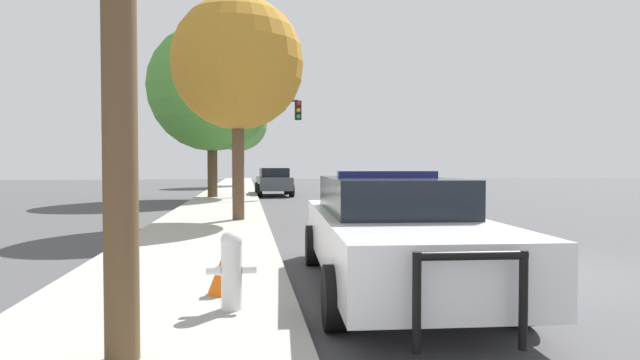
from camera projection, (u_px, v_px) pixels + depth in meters
ground_plane at (530, 275)px, 7.37m from camera, size 110.00×110.00×0.00m
sidewalk_left at (175, 282)px, 6.62m from camera, size 3.00×110.00×0.13m
police_car at (391, 229)px, 6.62m from camera, size 2.34×5.46×1.54m
fire_hydrant at (232, 267)px, 5.15m from camera, size 0.51×0.23×0.82m
traffic_light at (262, 127)px, 23.31m from camera, size 3.24×0.35×4.71m
car_background_midblock at (274, 181)px, 26.94m from camera, size 1.98×4.18×1.51m
tree_sidewalk_far at (238, 122)px, 38.43m from camera, size 4.48×4.48×7.11m
tree_sidewalk_near at (238, 64)px, 13.68m from camera, size 3.63×3.63×6.12m
tree_sidewalk_mid at (212, 88)px, 23.75m from camera, size 6.04×6.04×8.22m
traffic_cone at (224, 273)px, 5.79m from camera, size 0.38×0.38×0.48m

